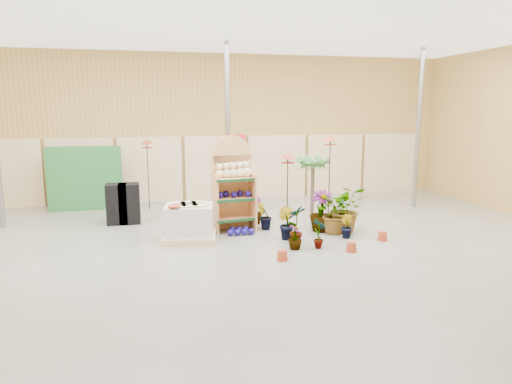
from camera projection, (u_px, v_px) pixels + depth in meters
room at (248, 139)px, 9.31m from camera, size 15.20×12.10×4.70m
display_shelf at (233, 187)px, 10.69m from camera, size 1.00×0.71×2.23m
teddy_bears at (235, 171)px, 10.53m from camera, size 0.83×0.23×0.36m
gazing_balls_shelf at (234, 194)px, 10.58m from camera, size 0.82×0.28×0.16m
gazing_balls_floor at (240, 231)px, 10.41m from camera, size 0.63×0.39×0.15m
pallet_stack at (189, 223)px, 9.87m from camera, size 1.24×1.08×0.82m
charcoal_planters at (123, 204)px, 11.35m from camera, size 0.80×0.50×1.00m
trellis_stock at (85, 178)px, 12.83m from camera, size 2.00×0.30×1.80m
offer_sign at (235, 160)px, 11.43m from camera, size 0.50×0.08×2.20m
bird_table_front at (288, 158)px, 10.07m from camera, size 0.34×0.34×1.89m
bird_table_right at (330, 141)px, 11.23m from camera, size 0.34×0.34×2.19m
bird_table_back at (147, 144)px, 12.68m from camera, size 0.34×0.34×1.99m
palm at (313, 163)px, 11.81m from camera, size 0.70×0.70×1.71m
potted_plant_0 at (296, 224)px, 9.64m from camera, size 0.54×0.48×0.85m
potted_plant_1 at (286, 223)px, 9.99m from camera, size 0.44×0.48×0.72m
potted_plant_2 at (333, 213)px, 10.48m from camera, size 1.01×1.06×0.93m
potted_plant_3 at (321, 211)px, 10.61m from camera, size 0.61×0.61×0.96m
potted_plant_4 at (343, 210)px, 11.37m from camera, size 0.32×0.40×0.67m
potted_plant_5 at (264, 216)px, 10.78m from camera, size 0.43×0.38×0.66m
potted_plant_7 at (295, 237)px, 9.28m from camera, size 0.35×0.35×0.50m
potted_plant_8 at (319, 233)px, 9.32m from camera, size 0.33×0.39×0.64m
potted_plant_9 at (346, 226)px, 10.10m from camera, size 0.27×0.32×0.53m
potted_plant_10 at (346, 209)px, 10.54m from camera, size 1.27×1.20×1.11m
potted_plant_11 at (254, 210)px, 11.33m from camera, size 0.53×0.53×0.67m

